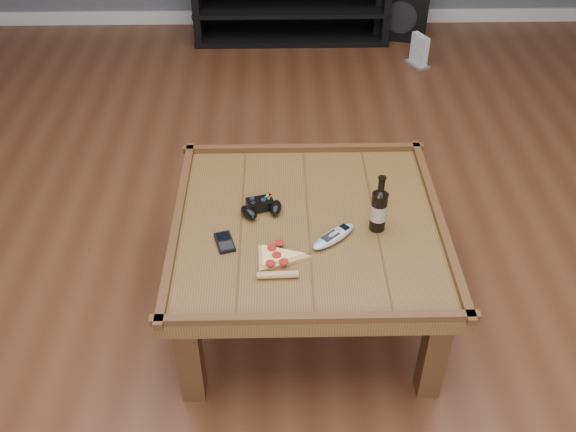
{
  "coord_description": "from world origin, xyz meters",
  "views": [
    {
      "loc": [
        -0.11,
        -1.83,
        1.96
      ],
      "look_at": [
        -0.08,
        -0.05,
        0.52
      ],
      "focal_mm": 40.0,
      "sensor_mm": 36.0,
      "label": 1
    }
  ],
  "objects_px": {
    "subwoofer": "(403,8)",
    "pizza_slice": "(277,260)",
    "game_console": "(419,52)",
    "game_controller": "(261,207)",
    "beer_bottle": "(379,208)",
    "smartphone": "(225,242)",
    "remote_control": "(334,236)",
    "media_console": "(291,3)",
    "coffee_table": "(308,234)"
  },
  "relations": [
    {
      "from": "media_console",
      "to": "pizza_slice",
      "type": "bearing_deg",
      "value": -92.29
    },
    {
      "from": "coffee_table",
      "to": "pizza_slice",
      "type": "relative_size",
      "value": 4.04
    },
    {
      "from": "media_console",
      "to": "game_controller",
      "type": "distance_m",
      "value": 2.7
    },
    {
      "from": "game_controller",
      "to": "remote_control",
      "type": "height_order",
      "value": "game_controller"
    },
    {
      "from": "coffee_table",
      "to": "smartphone",
      "type": "bearing_deg",
      "value": -159.25
    },
    {
      "from": "pizza_slice",
      "to": "smartphone",
      "type": "height_order",
      "value": "pizza_slice"
    },
    {
      "from": "media_console",
      "to": "pizza_slice",
      "type": "xyz_separation_m",
      "value": [
        -0.12,
        -2.96,
        0.21
      ]
    },
    {
      "from": "pizza_slice",
      "to": "smartphone",
      "type": "xyz_separation_m",
      "value": [
        -0.18,
        0.1,
        -0.0
      ]
    },
    {
      "from": "coffee_table",
      "to": "game_console",
      "type": "distance_m",
      "value": 2.42
    },
    {
      "from": "pizza_slice",
      "to": "remote_control",
      "type": "relative_size",
      "value": 1.34
    },
    {
      "from": "coffee_table",
      "to": "smartphone",
      "type": "xyz_separation_m",
      "value": [
        -0.3,
        -0.11,
        0.07
      ]
    },
    {
      "from": "media_console",
      "to": "remote_control",
      "type": "relative_size",
      "value": 7.34
    },
    {
      "from": "pizza_slice",
      "to": "subwoofer",
      "type": "relative_size",
      "value": 0.56
    },
    {
      "from": "subwoofer",
      "to": "media_console",
      "type": "bearing_deg",
      "value": -162.37
    },
    {
      "from": "smartphone",
      "to": "pizza_slice",
      "type": "bearing_deg",
      "value": -43.28
    },
    {
      "from": "pizza_slice",
      "to": "remote_control",
      "type": "height_order",
      "value": "remote_control"
    },
    {
      "from": "coffee_table",
      "to": "remote_control",
      "type": "distance_m",
      "value": 0.15
    },
    {
      "from": "smartphone",
      "to": "game_console",
      "type": "height_order",
      "value": "smartphone"
    },
    {
      "from": "game_controller",
      "to": "smartphone",
      "type": "height_order",
      "value": "game_controller"
    },
    {
      "from": "subwoofer",
      "to": "game_console",
      "type": "relative_size",
      "value": 2.11
    },
    {
      "from": "remote_control",
      "to": "game_console",
      "type": "relative_size",
      "value": 0.89
    },
    {
      "from": "pizza_slice",
      "to": "subwoofer",
      "type": "height_order",
      "value": "pizza_slice"
    },
    {
      "from": "media_console",
      "to": "smartphone",
      "type": "xyz_separation_m",
      "value": [
        -0.3,
        -2.86,
        0.21
      ]
    },
    {
      "from": "game_controller",
      "to": "remote_control",
      "type": "bearing_deg",
      "value": -47.23
    },
    {
      "from": "media_console",
      "to": "game_controller",
      "type": "height_order",
      "value": "media_console"
    },
    {
      "from": "coffee_table",
      "to": "game_console",
      "type": "bearing_deg",
      "value": 68.99
    },
    {
      "from": "coffee_table",
      "to": "media_console",
      "type": "distance_m",
      "value": 2.75
    },
    {
      "from": "beer_bottle",
      "to": "subwoofer",
      "type": "distance_m",
      "value": 2.92
    },
    {
      "from": "game_controller",
      "to": "remote_control",
      "type": "xyz_separation_m",
      "value": [
        0.26,
        -0.16,
        -0.01
      ]
    },
    {
      "from": "pizza_slice",
      "to": "game_console",
      "type": "relative_size",
      "value": 1.19
    },
    {
      "from": "game_controller",
      "to": "game_console",
      "type": "xyz_separation_m",
      "value": [
        1.03,
        2.17,
        -0.37
      ]
    },
    {
      "from": "beer_bottle",
      "to": "game_controller",
      "type": "height_order",
      "value": "beer_bottle"
    },
    {
      "from": "smartphone",
      "to": "subwoofer",
      "type": "bearing_deg",
      "value": 53.12
    },
    {
      "from": "pizza_slice",
      "to": "game_console",
      "type": "bearing_deg",
      "value": 66.55
    },
    {
      "from": "game_console",
      "to": "pizza_slice",
      "type": "bearing_deg",
      "value": -136.35
    },
    {
      "from": "coffee_table",
      "to": "pizza_slice",
      "type": "xyz_separation_m",
      "value": [
        -0.12,
        -0.21,
        0.07
      ]
    },
    {
      "from": "media_console",
      "to": "remote_control",
      "type": "xyz_separation_m",
      "value": [
        0.09,
        -2.85,
        0.22
      ]
    },
    {
      "from": "smartphone",
      "to": "game_console",
      "type": "relative_size",
      "value": 0.56
    },
    {
      "from": "smartphone",
      "to": "subwoofer",
      "type": "height_order",
      "value": "smartphone"
    },
    {
      "from": "remote_control",
      "to": "beer_bottle",
      "type": "bearing_deg",
      "value": 68.71
    },
    {
      "from": "remote_control",
      "to": "smartphone",
      "type": "bearing_deg",
      "value": -129.23
    },
    {
      "from": "media_console",
      "to": "pizza_slice",
      "type": "relative_size",
      "value": 5.49
    },
    {
      "from": "pizza_slice",
      "to": "remote_control",
      "type": "xyz_separation_m",
      "value": [
        0.2,
        0.11,
        0.01
      ]
    },
    {
      "from": "pizza_slice",
      "to": "remote_control",
      "type": "distance_m",
      "value": 0.23
    },
    {
      "from": "subwoofer",
      "to": "pizza_slice",
      "type": "bearing_deg",
      "value": -93.15
    },
    {
      "from": "beer_bottle",
      "to": "smartphone",
      "type": "distance_m",
      "value": 0.56
    },
    {
      "from": "game_console",
      "to": "coffee_table",
      "type": "bearing_deg",
      "value": -135.6
    },
    {
      "from": "media_console",
      "to": "beer_bottle",
      "type": "xyz_separation_m",
      "value": [
        0.25,
        -2.79,
        0.3
      ]
    },
    {
      "from": "game_controller",
      "to": "smartphone",
      "type": "xyz_separation_m",
      "value": [
        -0.13,
        -0.18,
        -0.02
      ]
    },
    {
      "from": "beer_bottle",
      "to": "subwoofer",
      "type": "relative_size",
      "value": 0.51
    }
  ]
}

